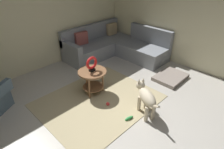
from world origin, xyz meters
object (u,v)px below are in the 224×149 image
object	(u,v)px
dog_toy_bone	(129,118)
dog_toy_ball	(108,104)
side_table	(93,76)
dog	(146,97)
sectional_couch	(114,47)
torus_sculpture	(92,64)
dog_bed_mat	(170,77)

from	to	relation	value
dog_toy_bone	dog_toy_ball	bearing A→B (deg)	89.35
dog_toy_ball	side_table	bearing A→B (deg)	80.46
dog	dog_toy_bone	world-z (taller)	dog
sectional_couch	dog_toy_bone	xyz separation A→B (m)	(-1.81, -2.13, -0.26)
sectional_couch	dog	size ratio (longest dim) A/B	2.91
sectional_couch	dog_toy_ball	bearing A→B (deg)	-139.03
torus_sculpture	dog	bearing A→B (deg)	-78.54
torus_sculpture	dog	distance (m)	1.28
side_table	dog_bed_mat	world-z (taller)	side_table
dog_bed_mat	dog_toy_bone	distance (m)	1.82
torus_sculpture	dog	world-z (taller)	torus_sculpture
torus_sculpture	dog	xyz separation A→B (m)	(0.24, -1.21, -0.33)
sectional_couch	dog_toy_ball	world-z (taller)	sectional_couch
torus_sculpture	dog_bed_mat	world-z (taller)	torus_sculpture
sectional_couch	dog_toy_ball	xyz separation A→B (m)	(-1.80, -1.57, -0.25)
sectional_couch	dog_toy_ball	distance (m)	2.40
side_table	dog_toy_ball	distance (m)	0.68
dog_toy_bone	dog	bearing A→B (deg)	-15.12
side_table	dog	distance (m)	1.23
dog	dog_toy_bone	bearing A→B (deg)	-167.14
dog_toy_bone	side_table	bearing A→B (deg)	84.93
side_table	dog	xyz separation A→B (m)	(0.24, -1.21, -0.04)
dog_bed_mat	dog_toy_bone	xyz separation A→B (m)	(-1.81, -0.19, -0.01)
side_table	dog_toy_ball	xyz separation A→B (m)	(-0.09, -0.55, -0.38)
dog_toy_ball	dog_toy_bone	xyz separation A→B (m)	(-0.01, -0.56, -0.01)
side_table	dog	bearing A→B (deg)	-78.54
torus_sculpture	dog_bed_mat	size ratio (longest dim) A/B	0.41
torus_sculpture	sectional_couch	bearing A→B (deg)	30.70
dog_toy_ball	dog_toy_bone	distance (m)	0.56
side_table	dog	world-z (taller)	dog
dog_bed_mat	dog_toy_bone	size ratio (longest dim) A/B	4.44
dog_bed_mat	dog	size ratio (longest dim) A/B	1.04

